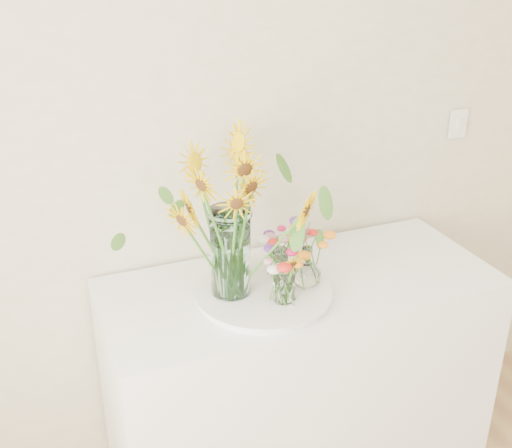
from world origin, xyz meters
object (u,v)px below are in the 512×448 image
object	(u,v)px
mason_jar	(231,252)
counter	(298,383)
small_vase_c	(280,263)
small_vase_a	(284,285)
small_vase_b	(307,266)
tray	(263,295)

from	to	relation	value
mason_jar	counter	bearing A→B (deg)	4.53
counter	small_vase_c	distance (m)	0.53
small_vase_a	small_vase_c	distance (m)	0.17
mason_jar	small_vase_b	bearing A→B (deg)	-9.79
counter	small_vase_a	distance (m)	0.57
tray	small_vase_b	xyz separation A→B (m)	(0.15, -0.01, 0.08)
mason_jar	small_vase_a	xyz separation A→B (m)	(0.14, -0.11, -0.09)
small_vase_a	small_vase_b	distance (m)	0.13
counter	small_vase_c	world-z (taller)	small_vase_c
small_vase_a	small_vase_c	xyz separation A→B (m)	(0.05, 0.16, -0.01)
tray	small_vase_b	bearing A→B (deg)	-3.69
tray	small_vase_a	world-z (taller)	small_vase_a
small_vase_a	small_vase_c	bearing A→B (deg)	71.26
tray	small_vase_b	world-z (taller)	small_vase_b
tray	small_vase_c	distance (m)	0.14
small_vase_c	mason_jar	bearing A→B (deg)	-167.49
counter	small_vase_a	size ratio (longest dim) A/B	11.58
counter	tray	xyz separation A→B (m)	(-0.17, -0.06, 0.46)
tray	small_vase_c	size ratio (longest dim) A/B	4.15
counter	mason_jar	size ratio (longest dim) A/B	4.57
tray	small_vase_a	xyz separation A→B (m)	(0.04, -0.08, 0.07)
tray	mason_jar	size ratio (longest dim) A/B	1.42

